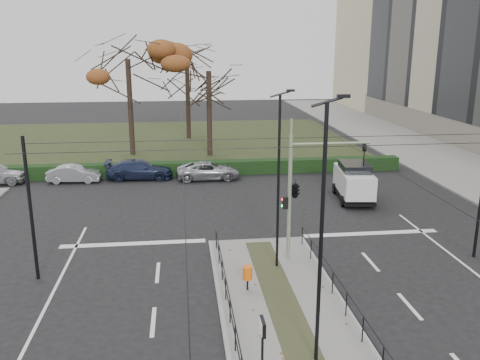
{
  "coord_description": "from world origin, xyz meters",
  "views": [
    {
      "loc": [
        -3.53,
        -18.11,
        9.4
      ],
      "look_at": [
        -0.55,
        7.31,
        2.53
      ],
      "focal_mm": 38.0,
      "sensor_mm": 36.0,
      "label": 1
    }
  ],
  "objects_px": {
    "parked_car_fourth": "(208,171)",
    "bare_tree_center": "(187,65)",
    "streetlamp_median_near": "(322,234)",
    "bare_tree_near": "(209,78)",
    "info_panel": "(262,335)",
    "rust_tree": "(128,59)",
    "traffic_light": "(297,188)",
    "streetlamp_median_far": "(279,180)",
    "parked_car_third": "(139,169)",
    "litter_bin": "(248,273)",
    "parked_car_second": "(74,174)",
    "white_van": "(354,181)"
  },
  "relations": [
    {
      "from": "parked_car_second",
      "to": "bare_tree_near",
      "type": "bearing_deg",
      "value": -50.6
    },
    {
      "from": "parked_car_third",
      "to": "bare_tree_near",
      "type": "height_order",
      "value": "bare_tree_near"
    },
    {
      "from": "litter_bin",
      "to": "parked_car_third",
      "type": "bearing_deg",
      "value": 106.69
    },
    {
      "from": "litter_bin",
      "to": "bare_tree_near",
      "type": "relative_size",
      "value": 0.1
    },
    {
      "from": "rust_tree",
      "to": "litter_bin",
      "type": "bearing_deg",
      "value": -75.88
    },
    {
      "from": "streetlamp_median_near",
      "to": "rust_tree",
      "type": "bearing_deg",
      "value": 104.62
    },
    {
      "from": "info_panel",
      "to": "streetlamp_median_far",
      "type": "xyz_separation_m",
      "value": [
        1.92,
        7.82,
        2.18
      ]
    },
    {
      "from": "white_van",
      "to": "traffic_light",
      "type": "bearing_deg",
      "value": -123.09
    },
    {
      "from": "streetlamp_median_far",
      "to": "rust_tree",
      "type": "height_order",
      "value": "rust_tree"
    },
    {
      "from": "parked_car_fourth",
      "to": "white_van",
      "type": "height_order",
      "value": "white_van"
    },
    {
      "from": "streetlamp_median_far",
      "to": "bare_tree_center",
      "type": "relative_size",
      "value": 0.72
    },
    {
      "from": "parked_car_third",
      "to": "streetlamp_median_near",
      "type": "bearing_deg",
      "value": -161.11
    },
    {
      "from": "streetlamp_median_near",
      "to": "streetlamp_median_far",
      "type": "xyz_separation_m",
      "value": [
        0.07,
        6.75,
        -0.23
      ]
    },
    {
      "from": "litter_bin",
      "to": "bare_tree_near",
      "type": "xyz_separation_m",
      "value": [
        0.04,
        25.22,
        5.86
      ]
    },
    {
      "from": "streetlamp_median_near",
      "to": "streetlamp_median_far",
      "type": "distance_m",
      "value": 6.76
    },
    {
      "from": "streetlamp_median_near",
      "to": "white_van",
      "type": "height_order",
      "value": "streetlamp_median_near"
    },
    {
      "from": "info_panel",
      "to": "rust_tree",
      "type": "distance_m",
      "value": 33.43
    },
    {
      "from": "traffic_light",
      "to": "bare_tree_near",
      "type": "bearing_deg",
      "value": 96.34
    },
    {
      "from": "info_panel",
      "to": "bare_tree_center",
      "type": "bearing_deg",
      "value": 91.81
    },
    {
      "from": "parked_car_fourth",
      "to": "white_van",
      "type": "bearing_deg",
      "value": -125.99
    },
    {
      "from": "parked_car_fourth",
      "to": "bare_tree_center",
      "type": "xyz_separation_m",
      "value": [
        -1.09,
        16.16,
        6.8
      ]
    },
    {
      "from": "streetlamp_median_far",
      "to": "parked_car_fourth",
      "type": "height_order",
      "value": "streetlamp_median_far"
    },
    {
      "from": "bare_tree_center",
      "to": "bare_tree_near",
      "type": "bearing_deg",
      "value": -78.91
    },
    {
      "from": "parked_car_second",
      "to": "white_van",
      "type": "distance_m",
      "value": 19.17
    },
    {
      "from": "white_van",
      "to": "bare_tree_near",
      "type": "bearing_deg",
      "value": 120.5
    },
    {
      "from": "bare_tree_center",
      "to": "bare_tree_near",
      "type": "height_order",
      "value": "bare_tree_center"
    },
    {
      "from": "streetlamp_median_near",
      "to": "parked_car_fourth",
      "type": "xyz_separation_m",
      "value": [
        -2.01,
        22.26,
        -3.57
      ]
    },
    {
      "from": "streetlamp_median_far",
      "to": "parked_car_third",
      "type": "xyz_separation_m",
      "value": [
        -7.0,
        16.16,
        -3.29
      ]
    },
    {
      "from": "parked_car_fourth",
      "to": "parked_car_second",
      "type": "bearing_deg",
      "value": 87.44
    },
    {
      "from": "info_panel",
      "to": "streetlamp_median_far",
      "type": "height_order",
      "value": "streetlamp_median_far"
    },
    {
      "from": "bare_tree_near",
      "to": "streetlamp_median_near",
      "type": "bearing_deg",
      "value": -87.24
    },
    {
      "from": "rust_tree",
      "to": "bare_tree_center",
      "type": "relative_size",
      "value": 1.01
    },
    {
      "from": "parked_car_second",
      "to": "parked_car_third",
      "type": "bearing_deg",
      "value": -82.29
    },
    {
      "from": "parked_car_third",
      "to": "streetlamp_median_far",
      "type": "bearing_deg",
      "value": -154.52
    },
    {
      "from": "bare_tree_center",
      "to": "white_van",
      "type": "bearing_deg",
      "value": -66.27
    },
    {
      "from": "litter_bin",
      "to": "traffic_light",
      "type": "bearing_deg",
      "value": 48.08
    },
    {
      "from": "parked_car_fourth",
      "to": "traffic_light",
      "type": "bearing_deg",
      "value": -169.33
    },
    {
      "from": "litter_bin",
      "to": "streetlamp_median_far",
      "type": "distance_m",
      "value": 4.03
    },
    {
      "from": "streetlamp_median_near",
      "to": "rust_tree",
      "type": "xyz_separation_m",
      "value": [
        -8.12,
        31.14,
        3.99
      ]
    },
    {
      "from": "streetlamp_median_far",
      "to": "white_van",
      "type": "relative_size",
      "value": 1.66
    },
    {
      "from": "litter_bin",
      "to": "parked_car_second",
      "type": "distance_m",
      "value": 20.35
    },
    {
      "from": "parked_car_second",
      "to": "white_van",
      "type": "bearing_deg",
      "value": -106.64
    },
    {
      "from": "parked_car_third",
      "to": "bare_tree_near",
      "type": "distance_m",
      "value": 10.78
    },
    {
      "from": "streetlamp_median_near",
      "to": "parked_car_second",
      "type": "xyz_separation_m",
      "value": [
        -11.42,
        22.5,
        -3.6
      ]
    },
    {
      "from": "parked_car_third",
      "to": "bare_tree_center",
      "type": "distance_m",
      "value": 17.34
    },
    {
      "from": "info_panel",
      "to": "bare_tree_near",
      "type": "xyz_separation_m",
      "value": [
        0.4,
        31.04,
        4.91
      ]
    },
    {
      "from": "traffic_light",
      "to": "litter_bin",
      "type": "distance_m",
      "value": 4.57
    },
    {
      "from": "streetlamp_median_near",
      "to": "bare_tree_near",
      "type": "xyz_separation_m",
      "value": [
        -1.45,
        29.97,
        2.5
      ]
    },
    {
      "from": "white_van",
      "to": "bare_tree_near",
      "type": "relative_size",
      "value": 0.48
    },
    {
      "from": "white_van",
      "to": "rust_tree",
      "type": "xyz_separation_m",
      "value": [
        -14.79,
        14.94,
        6.97
      ]
    }
  ]
}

